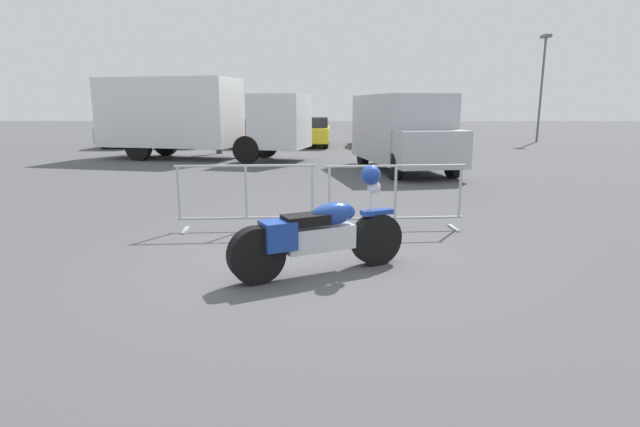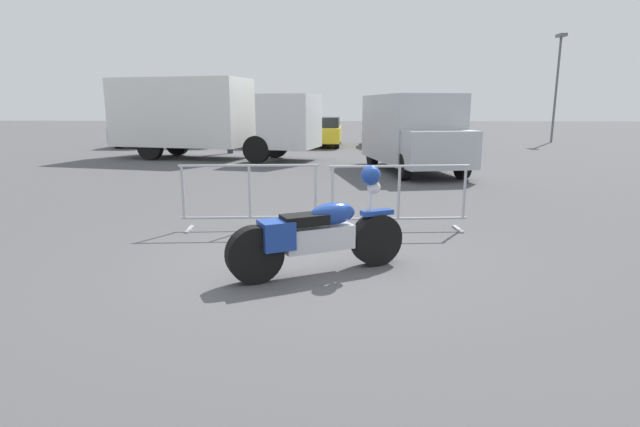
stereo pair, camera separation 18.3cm
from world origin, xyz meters
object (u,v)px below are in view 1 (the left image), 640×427
(crowd_barrier_near, at_px, (246,196))
(parked_car_yellow, at_px, (312,132))
(parked_car_silver, at_px, (131,131))
(street_lamp, at_px, (543,73))
(motorcycle, at_px, (320,234))
(parked_car_red, at_px, (251,132))
(box_truck, at_px, (193,115))
(parked_car_white, at_px, (372,132))
(parked_car_black, at_px, (192,132))
(crowd_barrier_far, at_px, (395,197))
(delivery_van, at_px, (402,130))
(pedestrian, at_px, (218,132))

(crowd_barrier_near, xyz_separation_m, parked_car_yellow, (0.68, 17.12, 0.17))
(parked_car_silver, distance_m, street_lamp, 21.88)
(parked_car_silver, bearing_deg, street_lamp, -80.13)
(motorcycle, height_order, crowd_barrier_near, motorcycle)
(motorcycle, bearing_deg, street_lamp, 35.43)
(crowd_barrier_near, bearing_deg, parked_car_red, 97.76)
(box_truck, relative_size, parked_car_white, 1.97)
(parked_car_silver, bearing_deg, crowd_barrier_near, -152.41)
(parked_car_silver, xyz_separation_m, parked_car_black, (3.00, 0.17, -0.06))
(crowd_barrier_far, height_order, parked_car_silver, parked_car_silver)
(delivery_van, height_order, parked_car_white, delivery_van)
(delivery_van, relative_size, parked_car_yellow, 1.24)
(parked_car_black, distance_m, pedestrian, 4.63)
(crowd_barrier_near, bearing_deg, box_truck, 108.25)
(parked_car_red, distance_m, pedestrian, 3.91)
(parked_car_silver, height_order, parked_car_black, parked_car_silver)
(parked_car_yellow, relative_size, pedestrian, 2.51)
(crowd_barrier_near, relative_size, box_truck, 0.28)
(parked_car_black, distance_m, parked_car_white, 9.00)
(box_truck, bearing_deg, delivery_van, -12.22)
(parked_car_white, relative_size, pedestrian, 2.40)
(delivery_van, bearing_deg, box_truck, -125.90)
(box_truck, distance_m, parked_car_silver, 7.73)
(crowd_barrier_near, xyz_separation_m, parked_car_red, (-2.32, 16.99, 0.13))
(parked_car_silver, bearing_deg, crowd_barrier_far, -146.27)
(parked_car_silver, xyz_separation_m, parked_car_yellow, (9.00, 0.04, -0.03))
(parked_car_white, bearing_deg, delivery_van, -178.42)
(crowd_barrier_far, height_order, box_truck, box_truck)
(crowd_barrier_far, xyz_separation_m, parked_car_black, (-7.72, 17.26, 0.14))
(box_truck, height_order, parked_car_white, box_truck)
(delivery_van, xyz_separation_m, parked_car_white, (0.01, 9.86, -0.55))
(parked_car_silver, bearing_deg, parked_car_red, -89.28)
(motorcycle, xyz_separation_m, crowd_barrier_far, (1.20, 2.13, 0.07))
(parked_car_white, bearing_deg, motorcycle, 174.41)
(crowd_barrier_far, distance_m, parked_car_yellow, 17.20)
(parked_car_silver, height_order, parked_car_yellow, parked_car_silver)
(motorcycle, distance_m, parked_car_yellow, 19.26)
(crowd_barrier_near, bearing_deg, motorcycle, -60.64)
(box_truck, distance_m, parked_car_red, 6.20)
(delivery_van, bearing_deg, parked_car_yellow, -173.66)
(motorcycle, distance_m, parked_car_white, 19.78)
(crowd_barrier_near, xyz_separation_m, crowd_barrier_far, (2.40, 0.00, 0.00))
(box_truck, xyz_separation_m, parked_car_red, (1.31, 5.99, -0.95))
(parked_car_red, bearing_deg, motorcycle, -167.95)
(parked_car_black, bearing_deg, crowd_barrier_near, -161.25)
(motorcycle, height_order, delivery_van, delivery_van)
(parked_car_black, bearing_deg, crowd_barrier_far, -154.28)
(parked_car_red, relative_size, parked_car_white, 0.99)
(delivery_van, relative_size, street_lamp, 0.93)
(parked_car_white, bearing_deg, box_truck, 133.24)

